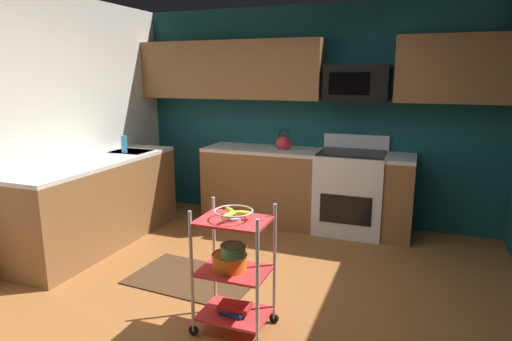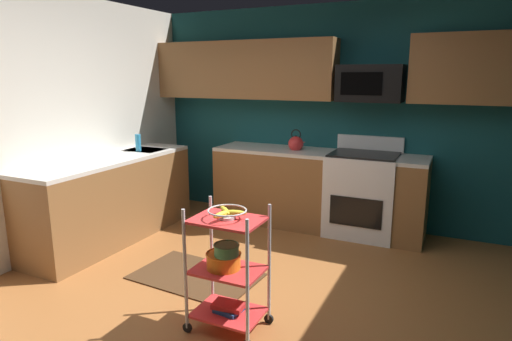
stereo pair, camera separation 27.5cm
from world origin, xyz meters
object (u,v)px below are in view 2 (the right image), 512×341
(book_stack, at_px, (229,307))
(fruit_bowl, at_px, (227,212))
(mixing_bowl_large, at_px, (224,260))
(mixing_bowl_small, at_px, (226,249))
(kettle, at_px, (296,143))
(dish_soap_bottle, at_px, (138,143))
(microwave, at_px, (370,83))
(oven_range, at_px, (363,193))
(rolling_cart, at_px, (228,270))

(book_stack, bearing_deg, fruit_bowl, 90.00)
(mixing_bowl_large, relative_size, book_stack, 1.07)
(mixing_bowl_small, relative_size, book_stack, 0.78)
(kettle, height_order, dish_soap_bottle, kettle)
(mixing_bowl_small, distance_m, kettle, 2.43)
(mixing_bowl_large, height_order, book_stack, mixing_bowl_large)
(microwave, relative_size, dish_soap_bottle, 3.50)
(kettle, bearing_deg, mixing_bowl_large, -81.94)
(microwave, distance_m, book_stack, 2.92)
(oven_range, height_order, book_stack, oven_range)
(mixing_bowl_large, xyz_separation_m, dish_soap_bottle, (-1.96, 1.46, 0.50))
(mixing_bowl_large, distance_m, kettle, 2.41)
(fruit_bowl, bearing_deg, mixing_bowl_small, -76.37)
(rolling_cart, bearing_deg, dish_soap_bottle, 143.80)
(mixing_bowl_small, xyz_separation_m, book_stack, (-0.01, 0.03, -0.46))
(mixing_bowl_small, bearing_deg, mixing_bowl_large, 143.79)
(microwave, height_order, book_stack, microwave)
(book_stack, bearing_deg, kettle, 98.90)
(oven_range, bearing_deg, fruit_bowl, -100.80)
(dish_soap_bottle, bearing_deg, mixing_bowl_large, -36.68)
(mixing_bowl_large, height_order, mixing_bowl_small, mixing_bowl_small)
(mixing_bowl_large, bearing_deg, mixing_bowl_small, -36.21)
(fruit_bowl, distance_m, kettle, 2.37)
(fruit_bowl, bearing_deg, oven_range, 79.20)
(rolling_cart, distance_m, dish_soap_bottle, 2.53)
(oven_range, bearing_deg, dish_soap_bottle, -160.08)
(dish_soap_bottle, bearing_deg, mixing_bowl_small, -36.67)
(microwave, xyz_separation_m, rolling_cart, (-0.45, -2.45, -1.25))
(rolling_cart, bearing_deg, mixing_bowl_small, -76.37)
(fruit_bowl, height_order, mixing_bowl_large, fruit_bowl)
(rolling_cart, relative_size, dish_soap_bottle, 4.57)
(book_stack, height_order, dish_soap_bottle, dish_soap_bottle)
(rolling_cart, height_order, fruit_bowl, rolling_cart)
(book_stack, bearing_deg, mixing_bowl_large, 180.00)
(rolling_cart, relative_size, book_stack, 3.90)
(microwave, relative_size, kettle, 2.65)
(kettle, bearing_deg, dish_soap_bottle, -151.59)
(mixing_bowl_small, relative_size, dish_soap_bottle, 0.91)
(fruit_bowl, xyz_separation_m, kettle, (-0.37, 2.34, 0.12))
(fruit_bowl, bearing_deg, microwave, 79.67)
(book_stack, bearing_deg, mixing_bowl_small, -76.37)
(oven_range, relative_size, microwave, 1.57)
(oven_range, height_order, dish_soap_bottle, dish_soap_bottle)
(mixing_bowl_large, bearing_deg, microwave, 78.88)
(mixing_bowl_large, xyz_separation_m, book_stack, (0.03, 0.00, -0.36))
(microwave, bearing_deg, book_stack, -100.33)
(oven_range, relative_size, kettle, 4.17)
(oven_range, xyz_separation_m, rolling_cart, (-0.45, -2.34, -0.03))
(mixing_bowl_large, relative_size, mixing_bowl_small, 1.38)
(mixing_bowl_small, bearing_deg, rolling_cart, 103.63)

